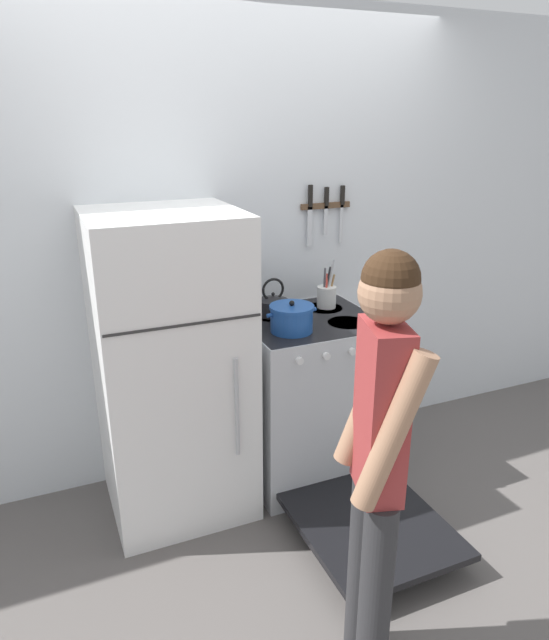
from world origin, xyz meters
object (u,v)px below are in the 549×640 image
object	(u,v)px
stove_range	(310,400)
tea_kettle	(273,304)
dutch_oven_pot	(292,318)
refrigerator	(172,368)
person	(378,457)
utensil_jar	(327,296)

from	to	relation	value
stove_range	tea_kettle	size ratio (longest dim) A/B	6.75
dutch_oven_pot	refrigerator	bearing A→B (deg)	167.56
refrigerator	person	size ratio (longest dim) A/B	0.97
refrigerator	stove_range	distance (m)	0.83
person	stove_range	bearing A→B (deg)	-0.50
refrigerator	utensil_jar	size ratio (longest dim) A/B	5.72
dutch_oven_pot	utensil_jar	bearing A→B (deg)	38.28
dutch_oven_pot	stove_range	bearing A→B (deg)	29.93
utensil_jar	person	distance (m)	1.50
refrigerator	utensil_jar	distance (m)	0.98
refrigerator	dutch_oven_pot	size ratio (longest dim) A/B	5.80
stove_range	person	bearing A→B (deg)	-106.87
refrigerator	person	distance (m)	1.32
dutch_oven_pot	person	xyz separation A→B (m)	(-0.20, -1.12, -0.09)
refrigerator	tea_kettle	world-z (taller)	refrigerator
dutch_oven_pot	tea_kettle	size ratio (longest dim) A/B	1.28
stove_range	utensil_jar	world-z (taller)	utensil_jar
dutch_oven_pot	tea_kettle	xyz separation A→B (m)	(0.01, 0.27, -0.01)
stove_range	tea_kettle	xyz separation A→B (m)	(-0.15, 0.17, 0.53)
tea_kettle	person	world-z (taller)	person
tea_kettle	utensil_jar	world-z (taller)	utensil_jar
refrigerator	stove_range	xyz separation A→B (m)	(0.76, -0.04, -0.32)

